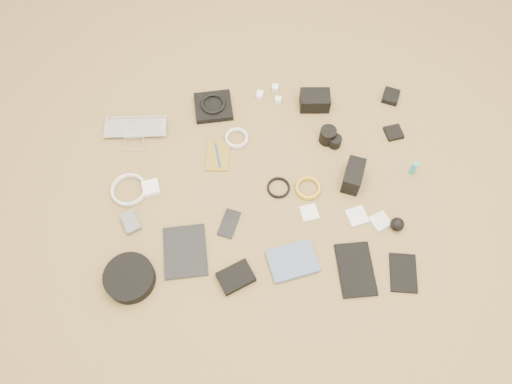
{
  "coord_description": "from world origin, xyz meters",
  "views": [
    {
      "loc": [
        -0.09,
        -0.99,
        1.95
      ],
      "look_at": [
        -0.01,
        -0.02,
        0.02
      ],
      "focal_mm": 35.0,
      "sensor_mm": 36.0,
      "label": 1
    }
  ],
  "objects": [
    {
      "name": "lens_cleaner",
      "position": [
        0.69,
        0.03,
        0.04
      ],
      "size": [
        0.03,
        0.03,
        0.08
      ],
      "primitive_type": "cylinder",
      "rotation": [
        0.0,
        0.0,
        -0.18
      ],
      "color": "teal",
      "rests_on": "ground"
    },
    {
      "name": "card_reader",
      "position": [
        0.66,
        0.24,
        0.01
      ],
      "size": [
        0.09,
        0.09,
        0.02
      ],
      "primitive_type": "cube",
      "rotation": [
        0.0,
        0.0,
        0.16
      ],
      "color": "black",
      "rests_on": "ground"
    },
    {
      "name": "tablet",
      "position": [
        -0.32,
        -0.27,
        0.01
      ],
      "size": [
        0.18,
        0.23,
        0.01
      ],
      "primitive_type": "cube",
      "rotation": [
        0.0,
        0.0,
        0.04
      ],
      "color": "black",
      "rests_on": "ground"
    },
    {
      "name": "charger_b",
      "position": [
        0.05,
        0.51,
        0.01
      ],
      "size": [
        0.04,
        0.04,
        0.03
      ],
      "primitive_type": "cube",
      "rotation": [
        0.0,
        0.0,
        -0.32
      ],
      "color": "white",
      "rests_on": "ground"
    },
    {
      "name": "phone",
      "position": [
        -0.13,
        -0.16,
        0.0
      ],
      "size": [
        0.11,
        0.14,
        0.01
      ],
      "primitive_type": "cube",
      "rotation": [
        0.0,
        0.0,
        -0.39
      ],
      "color": "black",
      "rests_on": "ground"
    },
    {
      "name": "lens_a",
      "position": [
        0.34,
        0.23,
        0.04
      ],
      "size": [
        0.08,
        0.08,
        0.08
      ],
      "primitive_type": "cylinder",
      "rotation": [
        0.0,
        0.0,
        -0.07
      ],
      "color": "black",
      "rests_on": "ground"
    },
    {
      "name": "charger_c",
      "position": [
        0.13,
        0.54,
        0.01
      ],
      "size": [
        0.03,
        0.03,
        0.03
      ],
      "primitive_type": "cube",
      "rotation": [
        0.0,
        0.0,
        -0.08
      ],
      "color": "white",
      "rests_on": "ground"
    },
    {
      "name": "filter_case_right",
      "position": [
        0.51,
        -0.2,
        0.01
      ],
      "size": [
        0.1,
        0.1,
        0.01
      ],
      "primitive_type": "cube",
      "rotation": [
        0.0,
        0.0,
        0.41
      ],
      "color": "silver",
      "rests_on": "ground"
    },
    {
      "name": "battery_charger",
      "position": [
        -0.55,
        -0.12,
        0.01
      ],
      "size": [
        0.09,
        0.11,
        0.03
      ],
      "primitive_type": "cube",
      "rotation": [
        0.0,
        0.0,
        0.39
      ],
      "color": "slate",
      "rests_on": "ground"
    },
    {
      "name": "notebook_olive",
      "position": [
        -0.17,
        0.18,
        0.0
      ],
      "size": [
        0.12,
        0.17,
        0.01
      ],
      "primitive_type": "cube",
      "rotation": [
        0.0,
        0.0,
        -0.09
      ],
      "color": "olive",
      "rests_on": "ground"
    },
    {
      "name": "lens_pouch",
      "position": [
        0.68,
        0.44,
        0.01
      ],
      "size": [
        0.1,
        0.11,
        0.03
      ],
      "primitive_type": "cube",
      "rotation": [
        0.0,
        0.0,
        -0.42
      ],
      "color": "black",
      "rests_on": "ground"
    },
    {
      "name": "headphones",
      "position": [
        -0.17,
        0.45,
        0.04
      ],
      "size": [
        0.14,
        0.14,
        0.01
      ],
      "primitive_type": "torus",
      "rotation": [
        0.0,
        0.0,
        -0.17
      ],
      "color": "black",
      "rests_on": "headphone_pouch"
    },
    {
      "name": "headphone_case",
      "position": [
        -0.54,
        -0.37,
        0.03
      ],
      "size": [
        0.25,
        0.25,
        0.06
      ],
      "primitive_type": "cylinder",
      "rotation": [
        0.0,
        0.0,
        0.29
      ],
      "color": "black",
      "rests_on": "ground"
    },
    {
      "name": "flash",
      "position": [
        0.42,
        0.01,
        0.05
      ],
      "size": [
        0.12,
        0.16,
        0.1
      ],
      "primitive_type": "cube",
      "rotation": [
        0.0,
        0.0,
        -0.38
      ],
      "color": "black",
      "rests_on": "ground"
    },
    {
      "name": "charger_d",
      "position": [
        0.14,
        0.46,
        0.01
      ],
      "size": [
        0.04,
        0.04,
        0.03
      ],
      "primitive_type": "cube",
      "rotation": [
        0.0,
        0.0,
        -0.3
      ],
      "color": "white",
      "rests_on": "ground"
    },
    {
      "name": "pen_blue",
      "position": [
        -0.17,
        0.18,
        0.01
      ],
      "size": [
        0.02,
        0.13,
        0.01
      ],
      "primitive_type": "cylinder",
      "rotation": [
        1.57,
        0.0,
        0.12
      ],
      "color": "#13369C",
      "rests_on": "notebook_olive"
    },
    {
      "name": "cable_yellow",
      "position": [
        0.22,
        -0.02,
        0.01
      ],
      "size": [
        0.14,
        0.14,
        0.01
      ],
      "primitive_type": "torus",
      "rotation": [
        0.0,
        0.0,
        -0.36
      ],
      "color": "gold",
      "rests_on": "ground"
    },
    {
      "name": "charger_a",
      "position": [
        0.05,
        0.5,
        0.01
      ],
      "size": [
        0.03,
        0.03,
        0.03
      ],
      "primitive_type": "cube",
      "rotation": [
        0.0,
        0.0,
        -0.34
      ],
      "color": "white",
      "rests_on": "ground"
    },
    {
      "name": "cable_white_b",
      "position": [
        -0.56,
        0.04,
        0.01
      ],
      "size": [
        0.21,
        0.21,
        0.01
      ],
      "primitive_type": "torus",
      "rotation": [
        0.0,
        0.0,
        -0.42
      ],
      "color": "silver",
      "rests_on": "ground"
    },
    {
      "name": "cable_black",
      "position": [
        0.09,
        -0.0,
        0.0
      ],
      "size": [
        0.12,
        0.12,
        0.01
      ],
      "primitive_type": "torus",
      "rotation": [
        0.0,
        0.0,
        0.22
      ],
      "color": "black",
      "rests_on": "ground"
    },
    {
      "name": "laptop",
      "position": [
        -0.54,
        0.32,
        0.01
      ],
      "size": [
        0.3,
        0.22,
        0.02
      ],
      "primitive_type": "imported",
      "rotation": [
        0.0,
        0.0,
        -0.05
      ],
      "color": "silver",
      "rests_on": "ground"
    },
    {
      "name": "filter_case_left",
      "position": [
        0.21,
        -0.13,
        0.01
      ],
      "size": [
        0.08,
        0.08,
        0.01
      ],
      "primitive_type": "cube",
      "rotation": [
        0.0,
        0.0,
        0.16
      ],
      "color": "silver",
      "rests_on": "ground"
    },
    {
      "name": "paperback",
      "position": [
        0.13,
        -0.42,
        0.01
      ],
      "size": [
        0.22,
        0.18,
        0.02
      ],
      "primitive_type": "imported",
      "rotation": [
        0.0,
        0.0,
        1.77
      ],
      "color": "#485A7B",
      "rests_on": "ground"
    },
    {
      "name": "power_brick",
      "position": [
        -0.46,
        0.04,
        0.02
      ],
      "size": [
        0.08,
        0.08,
        0.03
      ],
      "primitive_type": "cube",
      "rotation": [
        0.0,
        0.0,
        0.2
      ],
      "color": "white",
      "rests_on": "ground"
    },
    {
      "name": "notebook_black_a",
      "position": [
        0.37,
        -0.4,
        0.01
      ],
      "size": [
        0.14,
        0.23,
        0.02
      ],
      "primitive_type": "cube",
      "rotation": [
        0.0,
        0.0,
        0.01
      ],
      "color": "black",
      "rests_on": "ground"
    },
    {
      "name": "headphone_pouch",
      "position": [
        -0.17,
        0.45,
        0.02
      ],
      "size": [
        0.18,
        0.17,
        0.03
      ],
      "primitive_type": "cube",
      "rotation": [
        0.0,
        0.0,
        0.06
      ],
      "color": "black",
      "rests_on": "ground"
    },
    {
      "name": "air_blower",
      "position": [
        0.57,
        -0.23,
        0.03
      ],
      "size": [
        0.08,
        0.08,
        0.06
      ],
      "primitive_type": "sphere",
      "rotation": [
        0.0,
        0.0,
        -0.41
      ],
      "color": "black",
      "rests_on": "ground"
    },
    {
      "name": "drive_case",
      "position": [
        -0.12,
        -0.4,
        0.02
      ],
      "size": [
        0.16,
        0.14,
        0.03
      ],
      "primitive_type": "cube",
      "rotation": [
        0.0,
        0.0,
        0.41
      ],
      "color": "black",
      "rests_on": "ground"
    },
    {
      "name": "cable_white_a",
      "position": [
        -0.07,
        0.27,
        0.01
      ],
      "size": [
        0.14,
        0.14,
        0.01
      ],
      "primitive_type": "torus",
      "rotation": [
        0.0,
        0.0,
        0.41
      ],
      "color": "silver",
      "rests_on": "ground"
    },
    {
      "name": "filter_case_mid",
      "position": [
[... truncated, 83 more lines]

